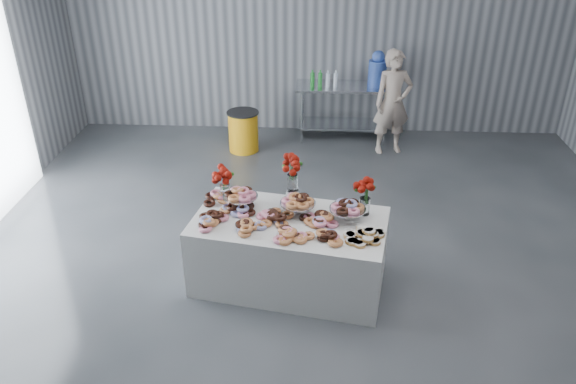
# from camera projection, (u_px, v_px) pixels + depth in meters

# --- Properties ---
(ground) EXTENTS (9.00, 9.00, 0.00)m
(ground) POSITION_uv_depth(u_px,v_px,m) (314.00, 298.00, 5.65)
(ground) COLOR #333539
(ground) RESTS_ON ground
(room_walls) EXTENTS (8.04, 9.04, 4.02)m
(room_walls) POSITION_uv_depth(u_px,v_px,m) (287.00, 31.00, 4.45)
(room_walls) COLOR gray
(room_walls) RESTS_ON ground
(display_table) EXTENTS (2.05, 1.32, 0.75)m
(display_table) POSITION_uv_depth(u_px,v_px,m) (289.00, 252.00, 5.71)
(display_table) COLOR silver
(display_table) RESTS_ON ground
(prep_table) EXTENTS (1.50, 0.60, 0.90)m
(prep_table) POSITION_uv_depth(u_px,v_px,m) (343.00, 102.00, 8.92)
(prep_table) COLOR silver
(prep_table) RESTS_ON ground
(donut_mounds) EXTENTS (1.92, 1.11, 0.09)m
(donut_mounds) POSITION_uv_depth(u_px,v_px,m) (289.00, 219.00, 5.47)
(donut_mounds) COLOR #DF8E51
(donut_mounds) RESTS_ON display_table
(cake_stand_left) EXTENTS (0.36, 0.36, 0.17)m
(cake_stand_left) POSITION_uv_depth(u_px,v_px,m) (240.00, 195.00, 5.71)
(cake_stand_left) COLOR silver
(cake_stand_left) RESTS_ON display_table
(cake_stand_mid) EXTENTS (0.36, 0.36, 0.17)m
(cake_stand_mid) POSITION_uv_depth(u_px,v_px,m) (298.00, 201.00, 5.58)
(cake_stand_mid) COLOR silver
(cake_stand_mid) RESTS_ON display_table
(cake_stand_right) EXTENTS (0.36, 0.36, 0.17)m
(cake_stand_right) POSITION_uv_depth(u_px,v_px,m) (348.00, 207.00, 5.48)
(cake_stand_right) COLOR silver
(cake_stand_right) RESTS_ON display_table
(danish_pile) EXTENTS (0.48, 0.48, 0.11)m
(danish_pile) POSITION_uv_depth(u_px,v_px,m) (364.00, 233.00, 5.23)
(danish_pile) COLOR silver
(danish_pile) RESTS_ON display_table
(bouquet_left) EXTENTS (0.26, 0.26, 0.42)m
(bouquet_left) POSITION_uv_depth(u_px,v_px,m) (224.00, 175.00, 5.76)
(bouquet_left) COLOR white
(bouquet_left) RESTS_ON display_table
(bouquet_right) EXTENTS (0.26, 0.26, 0.42)m
(bouquet_right) POSITION_uv_depth(u_px,v_px,m) (366.00, 188.00, 5.50)
(bouquet_right) COLOR white
(bouquet_right) RESTS_ON display_table
(bouquet_center) EXTENTS (0.26, 0.26, 0.57)m
(bouquet_center) POSITION_uv_depth(u_px,v_px,m) (293.00, 170.00, 5.66)
(bouquet_center) COLOR silver
(bouquet_center) RESTS_ON display_table
(water_jug) EXTENTS (0.28, 0.28, 0.55)m
(water_jug) POSITION_uv_depth(u_px,v_px,m) (377.00, 70.00, 8.64)
(water_jug) COLOR blue
(water_jug) RESTS_ON prep_table
(drink_bottles) EXTENTS (0.54, 0.08, 0.27)m
(drink_bottles) POSITION_uv_depth(u_px,v_px,m) (324.00, 78.00, 8.65)
(drink_bottles) COLOR #268C33
(drink_bottles) RESTS_ON prep_table
(person) EXTENTS (0.65, 0.50, 1.59)m
(person) POSITION_uv_depth(u_px,v_px,m) (393.00, 102.00, 8.40)
(person) COLOR #CC8C93
(person) RESTS_ON ground
(trash_barrel) EXTENTS (0.49, 0.49, 0.63)m
(trash_barrel) POSITION_uv_depth(u_px,v_px,m) (243.00, 131.00, 8.66)
(trash_barrel) COLOR #FFAC15
(trash_barrel) RESTS_ON ground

